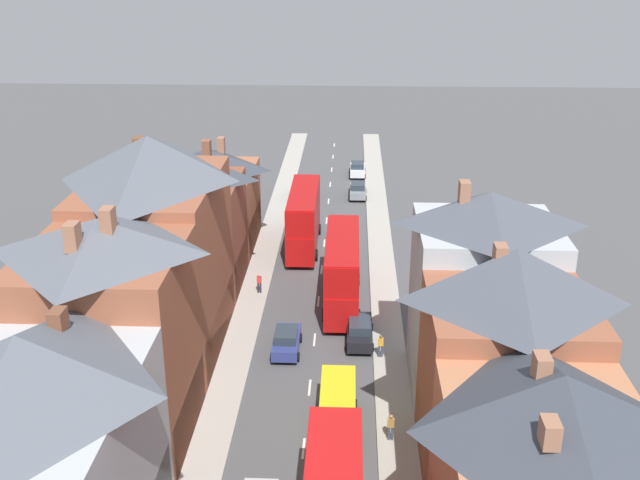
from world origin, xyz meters
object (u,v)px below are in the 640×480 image
double_decker_bus_lead (342,269)px  car_parked_left_b (300,191)px  car_mid_white (360,330)px  car_parked_left_a (357,169)px  pedestrian_far_left (259,282)px  double_decker_bus_mid_street (304,218)px  pedestrian_mid_right (381,345)px  delivery_van (338,406)px  car_parked_right_a (286,340)px  pedestrian_mid_left (391,426)px  car_mid_black (358,190)px

double_decker_bus_lead → car_parked_left_b: (-4.89, 25.14, -1.96)m
car_parked_left_b → car_mid_white: (6.20, -31.00, 0.00)m
car_parked_left_a → pedestrian_far_left: 33.35m
double_decker_bus_lead → double_decker_bus_mid_street: bearing=107.8°
double_decker_bus_lead → pedestrian_mid_right: (2.67, -8.09, -1.78)m
car_parked_left_a → delivery_van: 49.37m
car_parked_right_a → pedestrian_far_left: size_ratio=2.55×
pedestrian_mid_right → car_parked_left_b: bearing=102.8°
delivery_van → double_decker_bus_lead: bearing=90.0°
car_parked_right_a → pedestrian_mid_left: 11.57m
delivery_van → pedestrian_mid_right: bearing=70.6°
double_decker_bus_mid_street → car_parked_left_a: size_ratio=2.72×
car_mid_black → double_decker_bus_mid_street: bearing=-108.7°
double_decker_bus_lead → car_parked_left_a: bearing=87.8°
double_decker_bus_mid_street → car_mid_white: double_decker_bus_mid_street is taller
double_decker_bus_mid_street → car_mid_black: 15.42m
double_decker_bus_mid_street → car_parked_right_a: double_decker_bus_mid_street is taller
car_parked_left_a → pedestrian_far_left: (-7.76, -32.43, 0.19)m
delivery_van → car_mid_white: bearing=82.4°
delivery_van → pedestrian_far_left: bearing=110.9°
car_parked_left_a → car_parked_right_a: bearing=-96.8°
car_parked_left_b → pedestrian_mid_right: pedestrian_mid_right is taller
double_decker_bus_mid_street → double_decker_bus_lead: bearing=-72.2°
double_decker_bus_mid_street → car_mid_black: double_decker_bus_mid_street is taller
car_mid_black → car_mid_white: (0.00, -31.54, 0.02)m
car_mid_black → car_parked_left_a: bearing=90.0°
double_decker_bus_mid_street → pedestrian_far_left: double_decker_bus_mid_street is taller
car_parked_left_b → pedestrian_mid_left: (7.82, -42.10, 0.18)m
double_decker_bus_lead → pedestrian_mid_right: size_ratio=6.71×
car_mid_black → pedestrian_mid_right: (1.36, -33.77, 0.20)m
pedestrian_mid_left → car_parked_left_a: bearing=91.8°
car_parked_right_a → car_mid_white: (4.90, 1.55, 0.03)m
car_parked_left_a → pedestrian_mid_right: size_ratio=2.47×
double_decker_bus_lead → pedestrian_mid_left: double_decker_bus_lead is taller
car_parked_right_a → delivery_van: bearing=-66.3°
car_parked_left_a → pedestrian_mid_right: pedestrian_mid_right is taller
double_decker_bus_lead → car_parked_left_a: size_ratio=2.72×
car_parked_left_a → pedestrian_mid_right: (1.36, -41.82, 0.19)m
pedestrian_far_left → car_parked_left_b: bearing=86.3°
car_parked_right_a → car_parked_left_b: car_parked_left_b is taller
car_parked_left_b → pedestrian_far_left: bearing=-93.7°
car_parked_left_a → car_mid_black: bearing=-90.0°
double_decker_bus_lead → delivery_van: (0.01, -15.62, -1.48)m
double_decker_bus_mid_street → pedestrian_mid_left: (6.53, -28.16, -1.78)m
car_parked_left_b → car_mid_black: bearing=5.0°
pedestrian_mid_left → pedestrian_far_left: (-9.38, 18.26, 0.00)m
double_decker_bus_lead → pedestrian_mid_left: (2.93, -16.96, -1.78)m
car_mid_white → double_decker_bus_mid_street: bearing=106.1°
delivery_van → pedestrian_far_left: 18.11m
pedestrian_mid_left → pedestrian_mid_right: same height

